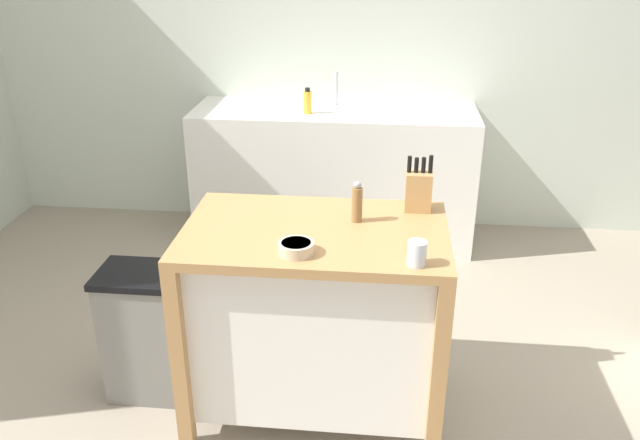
{
  "coord_description": "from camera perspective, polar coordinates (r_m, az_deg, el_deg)",
  "views": [
    {
      "loc": [
        0.23,
        -2.36,
        1.98
      ],
      "look_at": [
        -0.03,
        0.17,
        0.83
      ],
      "focal_mm": 36.22,
      "sensor_mm": 36.0,
      "label": 1
    }
  ],
  "objects": [
    {
      "name": "trash_bin",
      "position": [
        3.06,
        -15.16,
        -9.57
      ],
      "size": [
        0.36,
        0.28,
        0.63
      ],
      "color": "slate",
      "rests_on": "ground"
    },
    {
      "name": "knife_block",
      "position": [
        2.77,
        8.69,
        2.64
      ],
      "size": [
        0.11,
        0.09,
        0.25
      ],
      "color": "tan",
      "rests_on": "kitchen_island"
    },
    {
      "name": "ground_plane",
      "position": [
        3.09,
        0.16,
        -15.54
      ],
      "size": [
        6.08,
        6.08,
        0.0
      ],
      "primitive_type": "plane",
      "color": "gray",
      "rests_on": "ground"
    },
    {
      "name": "kitchen_island",
      "position": [
        2.78,
        -0.43,
        -8.04
      ],
      "size": [
        1.07,
        0.68,
        0.88
      ],
      "color": "#AD7F4C",
      "rests_on": "ground"
    },
    {
      "name": "drinking_cup",
      "position": [
        2.33,
        8.57,
        -2.92
      ],
      "size": [
        0.07,
        0.07,
        0.09
      ],
      "color": "silver",
      "rests_on": "kitchen_island"
    },
    {
      "name": "wall_back",
      "position": [
        4.51,
        2.93,
        15.61
      ],
      "size": [
        5.08,
        0.1,
        2.6
      ],
      "primitive_type": "cube",
      "color": "silver",
      "rests_on": "ground"
    },
    {
      "name": "bowl_ceramic_wide",
      "position": [
        2.39,
        -2.12,
        -2.44
      ],
      "size": [
        0.14,
        0.14,
        0.05
      ],
      "color": "beige",
      "rests_on": "kitchen_island"
    },
    {
      "name": "bottle_dish_soap",
      "position": [
        4.16,
        -1.12,
        10.41
      ],
      "size": [
        0.05,
        0.05,
        0.16
      ],
      "color": "yellow",
      "rests_on": "sink_counter"
    },
    {
      "name": "pepper_grinder",
      "position": [
        2.64,
        3.29,
        1.54
      ],
      "size": [
        0.04,
        0.04,
        0.18
      ],
      "color": "olive",
      "rests_on": "kitchen_island"
    },
    {
      "name": "sink_counter",
      "position": [
        4.39,
        1.23,
        3.99
      ],
      "size": [
        1.85,
        0.6,
        0.91
      ],
      "color": "white",
      "rests_on": "ground"
    },
    {
      "name": "sink_faucet",
      "position": [
        4.37,
        1.46,
        11.55
      ],
      "size": [
        0.02,
        0.02,
        0.22
      ],
      "color": "#B7BCC1",
      "rests_on": "sink_counter"
    }
  ]
}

